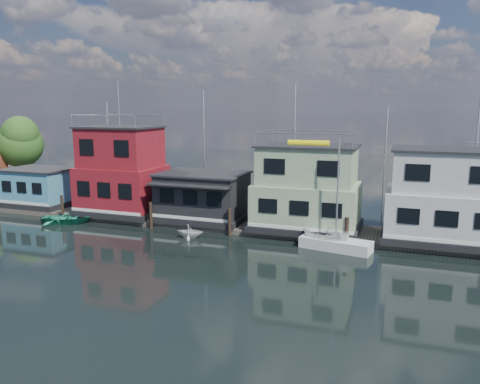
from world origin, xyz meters
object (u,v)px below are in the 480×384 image
at_px(houseboat_blue, 40,187).
at_px(houseboat_dark, 203,196).
at_px(motorboat, 326,238).
at_px(houseboat_red, 122,172).
at_px(day_sailer, 336,243).
at_px(dinghy_white, 190,231).
at_px(houseboat_green, 307,189).
at_px(houseboat_white, 445,198).
at_px(dinghy_teal, 66,218).

distance_m(houseboat_blue, houseboat_dark, 17.50).
distance_m(houseboat_dark, motorboat, 11.82).
relative_size(houseboat_red, day_sailer, 1.51).
distance_m(houseboat_blue, houseboat_red, 9.69).
relative_size(houseboat_dark, day_sailer, 0.94).
distance_m(day_sailer, dinghy_white, 11.04).
bearing_deg(day_sailer, dinghy_white, -164.89).
height_order(houseboat_red, dinghy_white, houseboat_red).
bearing_deg(dinghy_white, houseboat_blue, 67.95).
distance_m(houseboat_green, houseboat_white, 10.00).
height_order(houseboat_blue, dinghy_teal, houseboat_blue).
height_order(houseboat_red, motorboat, houseboat_red).
relative_size(day_sailer, dinghy_white, 3.77).
relative_size(houseboat_red, houseboat_green, 1.41).
bearing_deg(day_sailer, motorboat, 176.85).
xyz_separation_m(houseboat_red, dinghy_teal, (-3.28, -3.81, -3.67)).
distance_m(motorboat, dinghy_white, 10.36).
distance_m(houseboat_red, dinghy_teal, 6.23).
relative_size(dinghy_teal, dinghy_white, 2.00).
bearing_deg(houseboat_red, dinghy_white, -26.75).
height_order(houseboat_green, dinghy_white, houseboat_green).
distance_m(dinghy_teal, dinghy_white, 12.16).
distance_m(houseboat_blue, houseboat_white, 36.52).
distance_m(houseboat_dark, day_sailer, 12.57).
bearing_deg(motorboat, houseboat_red, 101.37).
bearing_deg(houseboat_blue, houseboat_dark, -0.06).
relative_size(houseboat_green, houseboat_white, 1.00).
distance_m(houseboat_green, dinghy_teal, 20.87).
xyz_separation_m(dinghy_teal, day_sailer, (23.15, 0.15, 0.02)).
distance_m(houseboat_white, dinghy_white, 18.92).
distance_m(houseboat_red, motorboat, 19.78).
distance_m(houseboat_red, day_sailer, 20.53).
height_order(houseboat_red, day_sailer, houseboat_red).
distance_m(houseboat_red, houseboat_white, 27.01).
bearing_deg(houseboat_white, houseboat_blue, -180.00).
height_order(houseboat_blue, dinghy_white, houseboat_blue).
distance_m(houseboat_white, dinghy_teal, 30.68).
bearing_deg(dinghy_teal, houseboat_white, -102.43).
xyz_separation_m(houseboat_blue, houseboat_white, (36.50, 0.00, 1.33)).
xyz_separation_m(houseboat_red, dinghy_white, (8.86, -4.46, -3.55)).
relative_size(houseboat_blue, houseboat_white, 0.76).
relative_size(houseboat_dark, dinghy_white, 3.55).
xyz_separation_m(houseboat_dark, dinghy_white, (0.86, -4.44, -1.87)).
distance_m(houseboat_green, dinghy_white, 9.76).
bearing_deg(houseboat_white, dinghy_teal, -172.82).
height_order(houseboat_dark, dinghy_teal, houseboat_dark).
xyz_separation_m(houseboat_green, day_sailer, (2.87, -3.66, -3.10)).
bearing_deg(houseboat_white, dinghy_white, -166.18).
distance_m(houseboat_dark, dinghy_white, 4.90).
distance_m(houseboat_green, motorboat, 4.99).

